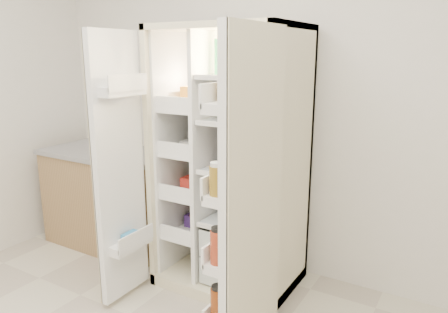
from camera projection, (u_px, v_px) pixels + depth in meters
The scene contains 5 objects.
wall_back at pixel (271, 91), 3.08m from camera, with size 4.00×0.02×2.70m, color white.
refrigerator at pixel (236, 181), 2.98m from camera, with size 0.92×0.70×1.80m.
freezer_door at pixel (120, 171), 2.70m from camera, with size 0.15×0.40×1.72m.
fridge_door at pixel (249, 206), 2.14m from camera, with size 0.17×0.58×1.72m.
kitchen_counter at pixel (111, 198), 3.63m from camera, with size 1.14×0.61×0.83m.
Camera 1 is at (1.30, -0.84, 1.62)m, focal length 34.00 mm.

